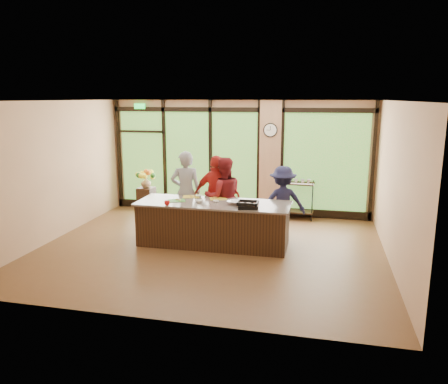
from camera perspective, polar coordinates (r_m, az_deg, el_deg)
The scene contains 25 objects.
floor at distance 9.08m, azimuth -1.85°, elevation -7.45°, with size 7.00×7.00×0.00m, color brown.
ceiling at distance 8.55m, azimuth -1.99°, elevation 11.84°, with size 7.00×7.00×0.00m, color white.
back_wall at distance 11.58m, azimuth 1.89°, elevation 4.50°, with size 7.00×7.00×0.00m, color tan.
left_wall at distance 10.16m, azimuth -21.40°, elevation 2.56°, with size 6.00×6.00×0.00m, color tan.
right_wall at distance 8.51m, azimuth 21.51°, elevation 0.82°, with size 6.00×6.00×0.00m, color tan.
window_wall at distance 11.52m, azimuth 2.64°, elevation 3.92°, with size 6.90×0.12×3.00m.
island_base at distance 9.22m, azimuth -1.40°, elevation -4.27°, with size 3.10×1.00×0.88m, color black.
countertop at distance 9.10m, azimuth -1.41°, elevation -1.49°, with size 3.20×1.10×0.04m, color slate.
wall_clock at distance 11.24m, azimuth 6.08°, elevation 8.04°, with size 0.36×0.04×0.36m.
cook_left at distance 9.98m, azimuth -5.00°, elevation -0.03°, with size 0.69×0.45×1.89m, color gray.
cook_midleft at distance 9.73m, azimuth -0.07°, elevation -0.64°, with size 0.87×0.67×1.78m, color maroon.
cook_midright at distance 9.85m, azimuth -0.93°, elevation -0.42°, with size 1.06×0.44×1.80m, color #A51E19.
cook_right at distance 9.73m, azimuth 7.64°, elevation -1.30°, with size 1.03×0.59×1.60m, color #191A38.
roasting_pan at distance 8.62m, azimuth 3.13°, elevation -1.90°, with size 0.40×0.31×0.07m, color black.
mixing_bowl at distance 8.92m, azimuth 1.53°, elevation -1.38°, with size 0.32×0.32×0.08m, color silver.
cutting_board_left at distance 9.28m, azimuth -6.22°, elevation -1.12°, with size 0.36×0.27×0.01m, color #3F9034.
cutting_board_center at distance 9.63m, azimuth -4.30°, elevation -0.60°, with size 0.36×0.27×0.01m, color gold.
cutting_board_right at distance 9.40m, azimuth -0.75°, elevation -0.88°, with size 0.36×0.27×0.01m, color gold.
prep_bowl_near at distance 9.11m, azimuth -3.22°, elevation -1.19°, with size 0.17×0.17×0.05m, color white.
prep_bowl_mid at distance 9.10m, azimuth -1.08°, elevation -1.23°, with size 0.12×0.12×0.04m, color white.
prep_bowl_far at distance 9.62m, azimuth -3.31°, elevation -0.52°, with size 0.14×0.14×0.04m, color white.
red_ramekin at distance 8.92m, azimuth -7.45°, elevation -1.44°, with size 0.12×0.12×0.09m, color red.
flower_stand at distance 11.52m, azimuth -10.07°, elevation -1.34°, with size 0.39×0.39×0.78m, color black.
flower_vase at distance 11.41m, azimuth -10.17°, elevation 1.24°, with size 0.26×0.26×0.27m, color #957651.
bar_cart at distance 11.29m, azimuth 9.72°, elevation -0.37°, with size 0.79×0.49×1.05m.
Camera 1 is at (2.20, -8.26, 3.06)m, focal length 35.00 mm.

